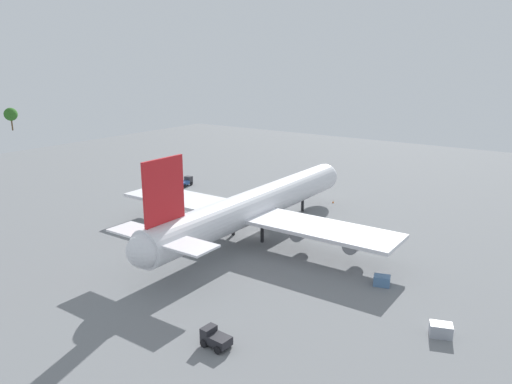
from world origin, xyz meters
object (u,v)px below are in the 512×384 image
Objects in this scene: cargo_container_fore at (441,330)px; cargo_container_aft at (382,281)px; cargo_airplane at (255,205)px; pushback_tractor at (215,338)px; fuel_truck at (186,182)px; safety_cone_nose at (333,202)px.

cargo_container_aft is at bearing 49.95° from cargo_container_fore.
cargo_airplane is 16.96× the size of pushback_tractor.
cargo_container_aft is at bearing -113.12° from fuel_truck.
safety_cone_nose is (49.04, 39.83, -0.56)m from cargo_container_fore.
cargo_airplane reaches higher than safety_cone_nose.
fuel_truck is at bearing 100.91° from safety_cone_nose.
cargo_container_fore is 63.18m from safety_cone_nose.
fuel_truck is 8.09× the size of safety_cone_nose.
cargo_container_fore is 1.11× the size of cargo_container_aft.
fuel_truck is 1.55× the size of cargo_container_fore.
safety_cone_nose is (38.96, 27.84, -0.52)m from cargo_container_aft.
cargo_container_aft is (-8.02, -30.82, -5.58)m from cargo_airplane.
pushback_tractor is 1.32× the size of cargo_container_aft.
fuel_truck reaches higher than cargo_container_aft.
fuel_truck is at bearing 61.05° from cargo_airplane.
pushback_tractor reaches higher than safety_cone_nose.
cargo_airplane is at bearing 75.41° from cargo_container_aft.
cargo_container_fore is (19.02, -23.18, -0.27)m from pushback_tractor.
cargo_container_aft is at bearing -104.59° from cargo_airplane.
cargo_airplane reaches higher than fuel_truck.
pushback_tractor is at bearing 158.96° from cargo_container_aft.
cargo_container_fore reaches higher than cargo_container_aft.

